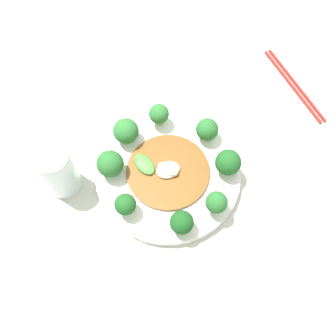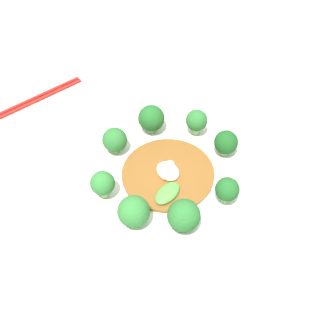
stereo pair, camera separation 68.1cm
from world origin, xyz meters
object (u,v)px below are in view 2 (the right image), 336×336
broccoli_north (226,143)px  broccoli_south (103,184)px  plate (168,178)px  stirfry_center (168,175)px  broccoli_southeast (134,212)px  broccoli_southwest (115,140)px  broccoli_northwest (197,121)px  broccoli_east (184,216)px  broccoli_west (151,119)px  drinking_glass (214,268)px  broccoli_northeast (227,190)px  chopsticks (35,99)px

broccoli_north → broccoli_south: bearing=-84.1°
plate → stirfry_center: size_ratio=1.75×
broccoli_south → plate: bearing=94.4°
broccoli_southeast → broccoli_southwest: bearing=177.1°
plate → stirfry_center: 0.02m
plate → broccoli_northwest: broccoli_northwest is taller
broccoli_east → broccoli_south: 0.16m
broccoli_east → broccoli_northwest: bearing=153.7°
plate → broccoli_southeast: bearing=-46.7°
broccoli_northwest → broccoli_west: broccoli_west is taller
drinking_glass → broccoli_southwest: bearing=-166.0°
broccoli_north → broccoli_south: size_ratio=0.96×
plate → broccoli_north: 0.13m
broccoli_northwest → broccoli_southwest: broccoli_northwest is taller
broccoli_southwest → broccoli_north: bearing=69.7°
broccoli_northwest → broccoli_northeast: (0.18, -0.01, -0.00)m
broccoli_northwest → broccoli_northeast: 0.18m
broccoli_northwest → stirfry_center: broccoli_northwest is taller
broccoli_southwest → broccoli_northeast: 0.24m
stirfry_center → plate: bearing=160.4°
broccoli_east → stirfry_center: 0.12m
broccoli_west → broccoli_northeast: (0.21, 0.07, -0.00)m
broccoli_east → stirfry_center: bearing=175.0°
plate → drinking_glass: drinking_glass is taller
broccoli_west → drinking_glass: (0.35, -0.01, 0.01)m
broccoli_west → plate: bearing=-2.4°
broccoli_northeast → broccoli_south: broccoli_south is taller
broccoli_west → broccoli_southeast: 0.23m
broccoli_east → stirfry_center: size_ratio=0.36×
broccoli_west → chopsticks: broccoli_west is taller
broccoli_east → broccoli_south: size_ratio=1.09×
plate → broccoli_southwest: size_ratio=5.51×
plate → broccoli_northeast: bearing=41.3°
broccoli_southwest → drinking_glass: bearing=14.0°
broccoli_south → broccoli_northeast: bearing=68.4°
broccoli_southeast → broccoli_south: bearing=-153.5°
broccoli_northeast → broccoli_west: bearing=-160.9°
broccoli_northwest → broccoli_north: bearing=25.2°
broccoli_east → broccoli_south: bearing=-133.7°
plate → broccoli_southwest: broccoli_southwest is taller
plate → stirfry_center: stirfry_center is taller
broccoli_northwest → stirfry_center: (0.09, -0.09, -0.03)m
broccoli_northwest → broccoli_southeast: size_ratio=0.94×
broccoli_northwest → broccoli_northeast: bearing=-3.5°
broccoli_southeast → chopsticks: 0.44m
broccoli_north → broccoli_southwest: 0.22m
plate → broccoli_south: size_ratio=5.29×
broccoli_southwest → broccoli_south: broccoli_south is taller
broccoli_east → broccoli_southwest: bearing=-162.0°
broccoli_south → drinking_glass: bearing=30.1°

